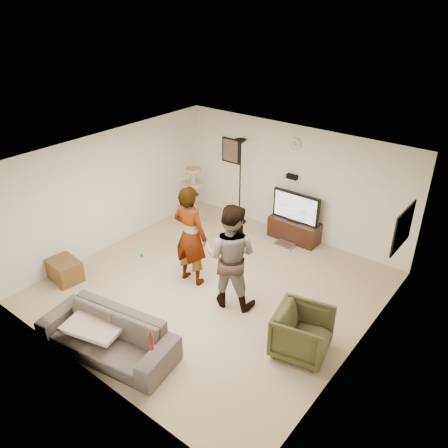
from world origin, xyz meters
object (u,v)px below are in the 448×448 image
Objects in this scene: tv_stand at (294,230)px; tv at (296,207)px; person_left at (190,236)px; person_right at (231,256)px; cat_tree at (193,194)px; sofa at (107,336)px; floor_lamp at (240,182)px; armchair at (302,333)px; side_table at (65,270)px; beer_bottle at (151,342)px.

tv_stand is 0.56m from tv.
person_left is 1.02× the size of person_right.
cat_tree is 0.62× the size of sofa.
floor_lamp reaches higher than tv_stand.
sofa is (0.99, -4.73, -0.70)m from floor_lamp.
side_table is at bearing 91.42° from armchair.
person_left reaches higher than person_right.
tv_stand reaches higher than side_table.
beer_bottle reaches higher than sofa.
person_right is (1.70, -2.58, -0.06)m from floor_lamp.
cat_tree is 0.71× the size of person_right.
tv is (0.00, 0.00, 0.56)m from tv_stand.
tv is at bearing 74.89° from sofa.
person_left reaches higher than tv.
tv_stand is at bearing 15.14° from cat_tree.
floor_lamp is at bearing 92.22° from sofa.
floor_lamp reaches higher than beer_bottle.
armchair reaches higher than tv_stand.
tv is 3.54m from armchair.
cat_tree is at bearing -52.03° from person_left.
person_right reaches higher than tv.
sofa is 3.48× the size of side_table.
floor_lamp is 1.17m from cat_tree.
armchair is at bearing 54.10° from beer_bottle.
floor_lamp reaches higher than person_left.
tv_stand is 0.58× the size of person_left.
person_right is at bearing -84.59° from tv.
tv_stand is at bearing -108.95° from person_left.
floor_lamp is at bearing -176.98° from tv.
person_left is 7.80× the size of beer_bottle.
person_left is 2.71m from armchair.
cat_tree is 4.87m from armchair.
cat_tree is (-2.41, -0.65, 0.44)m from tv_stand.
tv_stand is at bearing 19.98° from armchair.
floor_lamp reaches higher than tv.
beer_bottle is at bearing 131.91° from armchair.
beer_bottle is 2.30m from armchair.
tv is at bearing 96.44° from beer_bottle.
tv is at bearing 15.14° from cat_tree.
tv is 4.85m from sofa.
floor_lamp is at bearing 36.74° from armchair.
tv is 1.75× the size of side_table.
cat_tree is at bearing 49.32° from armchair.
person_left is at bearing -106.02° from tv.
tv_stand is 4.86m from side_table.
cat_tree is 5.10m from beer_bottle.
person_right is 0.88× the size of sofa.
tv is at bearing 0.00° from tv_stand.
person_right is at bearing -37.02° from cat_tree.
person_left is 2.34m from sofa.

